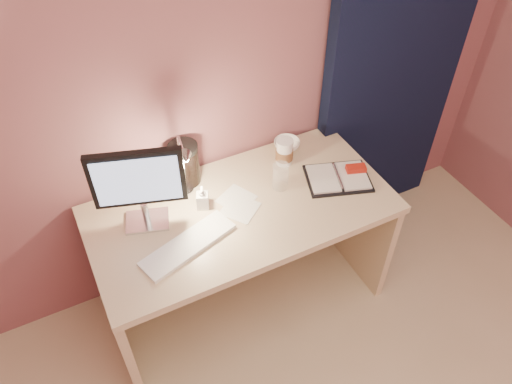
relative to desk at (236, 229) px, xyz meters
name	(u,v)px	position (x,y,z in m)	size (l,w,h in m)	color
room	(384,51)	(0.95, 0.24, 0.63)	(3.50, 3.50, 3.50)	#C6B28E
desk	(236,229)	(0.00, 0.00, 0.00)	(1.40, 0.70, 0.73)	#C6B68C
monitor	(139,182)	(-0.41, 0.03, 0.47)	(0.38, 0.19, 0.41)	silver
keyboard	(188,245)	(-0.30, -0.18, 0.23)	(0.44, 0.13, 0.02)	white
planner	(339,177)	(0.51, -0.11, 0.24)	(0.36, 0.31, 0.05)	black
paper_a	(240,209)	(-0.01, -0.08, 0.23)	(0.15, 0.15, 0.00)	silver
paper_c	(237,199)	(0.00, -0.02, 0.23)	(0.15, 0.15, 0.00)	silver
coffee_cup	(284,152)	(0.33, 0.11, 0.29)	(0.09, 0.09, 0.14)	white
clear_cup	(281,176)	(0.22, -0.03, 0.29)	(0.08, 0.08, 0.13)	white
bowl	(287,145)	(0.40, 0.21, 0.25)	(0.14, 0.14, 0.04)	white
lotion_bottle	(202,197)	(-0.16, 0.01, 0.29)	(0.05, 0.05, 0.12)	white
dark_jar	(185,166)	(-0.16, 0.21, 0.32)	(0.14, 0.14, 0.19)	black
desk_lamp	(190,166)	(-0.18, 0.06, 0.44)	(0.10, 0.22, 0.35)	silver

